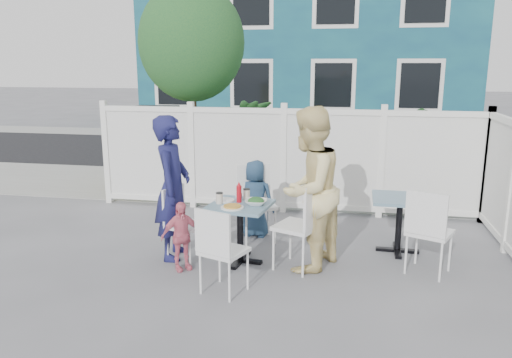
% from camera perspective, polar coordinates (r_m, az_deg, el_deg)
% --- Properties ---
extents(ground, '(80.00, 80.00, 0.00)m').
position_cam_1_polar(ground, '(5.59, -1.30, -10.68)').
color(ground, slate).
extents(near_sidewalk, '(24.00, 2.60, 0.01)m').
position_cam_1_polar(near_sidewalk, '(9.15, 3.64, -1.19)').
color(near_sidewalk, gray).
rests_on(near_sidewalk, ground).
extents(street, '(24.00, 5.00, 0.01)m').
position_cam_1_polar(street, '(12.75, 5.70, 2.82)').
color(street, black).
rests_on(street, ground).
extents(far_sidewalk, '(24.00, 1.60, 0.01)m').
position_cam_1_polar(far_sidewalk, '(15.80, 6.71, 4.78)').
color(far_sidewalk, gray).
rests_on(far_sidewalk, ground).
extents(building, '(11.00, 6.00, 6.00)m').
position_cam_1_polar(building, '(19.08, 6.17, 15.22)').
color(building, navy).
rests_on(building, ground).
extents(fence_back, '(5.86, 0.08, 1.60)m').
position_cam_1_polar(fence_back, '(7.61, 3.16, 1.93)').
color(fence_back, white).
rests_on(fence_back, ground).
extents(tree, '(1.80, 1.62, 3.59)m').
position_cam_1_polar(tree, '(8.73, -7.40, 15.19)').
color(tree, '#382316').
rests_on(tree, ground).
extents(utility_cabinet, '(0.79, 0.59, 1.40)m').
position_cam_1_polar(utility_cabinet, '(9.84, -11.33, 3.73)').
color(utility_cabinet, yellow).
rests_on(utility_cabinet, ground).
extents(potted_shrub_a, '(1.28, 1.28, 1.69)m').
position_cam_1_polar(potted_shrub_a, '(8.39, -0.74, 3.39)').
color(potted_shrub_a, '#174825').
rests_on(potted_shrub_a, ground).
extents(potted_shrub_b, '(1.66, 1.75, 1.54)m').
position_cam_1_polar(potted_shrub_b, '(8.19, 16.85, 2.08)').
color(potted_shrub_b, '#174825').
rests_on(potted_shrub_b, ground).
extents(main_table, '(0.74, 0.74, 0.70)m').
position_cam_1_polar(main_table, '(5.71, -1.83, -4.37)').
color(main_table, '#417282').
rests_on(main_table, ground).
extents(spare_table, '(0.66, 0.66, 0.69)m').
position_cam_1_polar(spare_table, '(6.25, 16.11, -3.41)').
color(spare_table, '#417282').
rests_on(spare_table, ground).
extents(chair_left, '(0.48, 0.49, 0.86)m').
position_cam_1_polar(chair_left, '(5.88, -8.55, -4.39)').
color(chair_left, white).
rests_on(chair_left, ground).
extents(chair_right, '(0.58, 0.59, 1.00)m').
position_cam_1_polar(chair_right, '(5.50, 5.51, -4.64)').
color(chair_right, white).
rests_on(chair_right, ground).
extents(chair_back, '(0.58, 0.57, 0.97)m').
position_cam_1_polar(chair_back, '(6.47, -0.01, -2.06)').
color(chair_back, white).
rests_on(chair_back, ground).
extents(chair_near, '(0.52, 0.51, 0.89)m').
position_cam_1_polar(chair_near, '(4.92, -4.22, -7.56)').
color(chair_near, white).
rests_on(chair_near, ground).
extents(chair_spare, '(0.57, 0.56, 0.95)m').
position_cam_1_polar(chair_spare, '(5.65, 19.07, -5.15)').
color(chair_spare, white).
rests_on(chair_spare, ground).
extents(man, '(0.46, 0.65, 1.69)m').
position_cam_1_polar(man, '(5.87, -9.52, -0.99)').
color(man, '#191A4C').
rests_on(man, ground).
extents(woman, '(0.98, 1.08, 1.81)m').
position_cam_1_polar(woman, '(5.48, 6.02, -1.20)').
color(woman, '#F9D04A').
rests_on(woman, ground).
extents(boy, '(0.54, 0.39, 1.03)m').
position_cam_1_polar(boy, '(6.57, -0.09, -2.26)').
color(boy, navy).
rests_on(boy, ground).
extents(toddler, '(0.47, 0.44, 0.78)m').
position_cam_1_polar(toddler, '(5.60, -8.58, -6.46)').
color(toddler, '#E26E84').
rests_on(toddler, ground).
extents(plate_main, '(0.26, 0.26, 0.02)m').
position_cam_1_polar(plate_main, '(5.49, -2.73, -3.28)').
color(plate_main, white).
rests_on(plate_main, main_table).
extents(plate_side, '(0.23, 0.23, 0.02)m').
position_cam_1_polar(plate_side, '(5.79, -3.59, -2.43)').
color(plate_side, white).
rests_on(plate_side, main_table).
extents(salad_bowl, '(0.25, 0.25, 0.06)m').
position_cam_1_polar(salad_bowl, '(5.61, -0.00, -2.68)').
color(salad_bowl, white).
rests_on(salad_bowl, main_table).
extents(coffee_cup_a, '(0.08, 0.08, 0.12)m').
position_cam_1_polar(coffee_cup_a, '(5.68, -4.20, -2.23)').
color(coffee_cup_a, beige).
rests_on(coffee_cup_a, main_table).
extents(coffee_cup_b, '(0.08, 0.08, 0.12)m').
position_cam_1_polar(coffee_cup_b, '(5.84, -1.09, -1.78)').
color(coffee_cup_b, beige).
rests_on(coffee_cup_b, main_table).
extents(ketchup_bottle, '(0.06, 0.06, 0.19)m').
position_cam_1_polar(ketchup_bottle, '(5.71, -1.96, -1.73)').
color(ketchup_bottle, '#B70E1A').
rests_on(ketchup_bottle, main_table).
extents(salt_shaker, '(0.03, 0.03, 0.07)m').
position_cam_1_polar(salt_shaker, '(5.90, -2.20, -1.88)').
color(salt_shaker, white).
rests_on(salt_shaker, main_table).
extents(pepper_shaker, '(0.03, 0.03, 0.06)m').
position_cam_1_polar(pepper_shaker, '(5.89, -1.75, -1.91)').
color(pepper_shaker, black).
rests_on(pepper_shaker, main_table).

